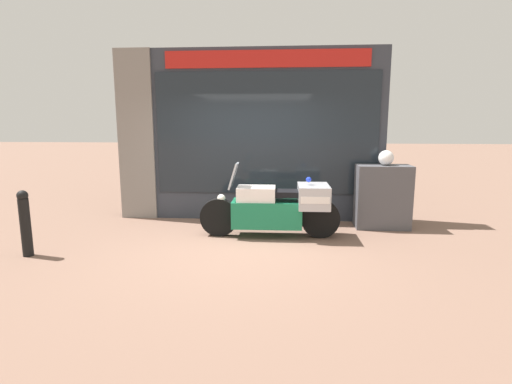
{
  "coord_description": "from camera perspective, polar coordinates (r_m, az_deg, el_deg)",
  "views": [
    {
      "loc": [
        0.76,
        -5.98,
        1.96
      ],
      "look_at": [
        0.19,
        1.14,
        0.68
      ],
      "focal_mm": 28.0,
      "sensor_mm": 36.0,
      "label": 1
    }
  ],
  "objects": [
    {
      "name": "paramedic_motorcycle",
      "position": [
        6.78,
        3.21,
        -2.07
      ],
      "size": [
        2.39,
        0.74,
        1.27
      ],
      "rotation": [
        0.0,
        0.0,
        3.16
      ],
      "color": "black",
      "rests_on": "ground"
    },
    {
      "name": "ground_plane",
      "position": [
        6.34,
        -2.53,
        -7.89
      ],
      "size": [
        60.0,
        60.0,
        0.0
      ],
      "primitive_type": "plane",
      "color": "#7A5B4C"
    },
    {
      "name": "window_display",
      "position": [
        8.16,
        1.2,
        -0.49
      ],
      "size": [
        4.07,
        0.3,
        1.9
      ],
      "color": "slate",
      "rests_on": "ground"
    },
    {
      "name": "street_bollard",
      "position": [
        6.71,
        -30.1,
        -3.76
      ],
      "size": [
        0.15,
        0.15,
        0.98
      ],
      "color": "black",
      "rests_on": "ground"
    },
    {
      "name": "white_helmet",
      "position": [
        7.61,
        18.09,
        4.66
      ],
      "size": [
        0.27,
        0.27,
        0.27
      ],
      "primitive_type": "sphere",
      "color": "white",
      "rests_on": "utility_cabinet"
    },
    {
      "name": "utility_cabinet",
      "position": [
        7.71,
        17.64,
        -0.65
      ],
      "size": [
        0.97,
        0.5,
        1.17
      ],
      "primitive_type": "cube",
      "color": "#4C4C51",
      "rests_on": "ground"
    },
    {
      "name": "shop_building",
      "position": [
        8.06,
        -3.27,
        8.08
      ],
      "size": [
        5.25,
        0.55,
        3.34
      ],
      "color": "#333842",
      "rests_on": "ground"
    }
  ]
}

